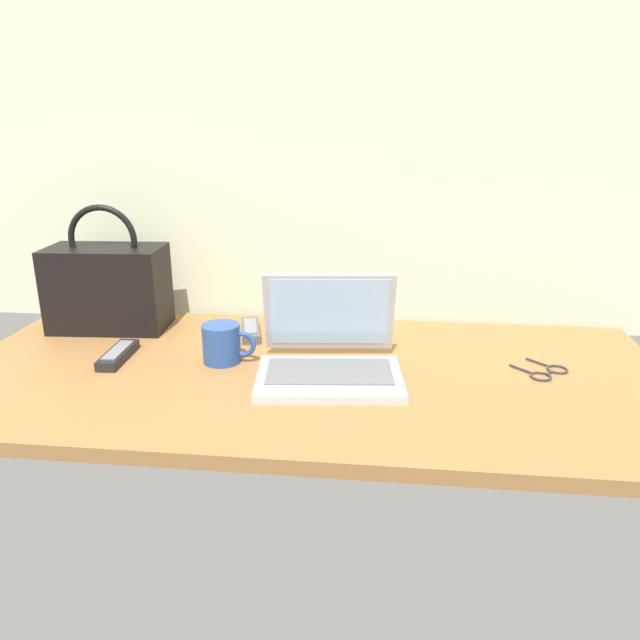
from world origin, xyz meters
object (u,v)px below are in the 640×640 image
Objects in this scene: eyeglasses at (548,372)px; handbag at (108,286)px; remote_control_far at (250,330)px; laptop at (329,354)px; remote_control_near at (118,355)px; coffee_mug at (223,343)px.

handbag is (-1.09, 0.19, 0.11)m from eyeglasses.
laptop is at bearing -45.29° from remote_control_far.
remote_control_far is 1.21× the size of eyeglasses.
remote_control_near is at bearing -62.47° from handbag.
coffee_mug is 0.38× the size of handbag.
handbag is (-0.11, 0.22, 0.10)m from remote_control_near.
remote_control_far is (0.27, 0.21, 0.00)m from remote_control_near.
remote_control_near is 0.27m from handbag.
laptop is at bearing -9.35° from coffee_mug.
coffee_mug is at bearing -29.21° from handbag.
laptop is 0.49m from eyeglasses.
eyeglasses is (0.98, 0.03, -0.01)m from remote_control_near.
remote_control_near is 1.18× the size of eyeglasses.
remote_control_far is at bearing 37.22° from remote_control_near.
coffee_mug is at bearing 3.24° from remote_control_near.
eyeglasses is at bearing -9.84° from handbag.
remote_control_near is 0.97× the size of remote_control_far.
laptop is 0.66m from handbag.
handbag is at bearing 170.16° from eyeglasses.
laptop is at bearing -3.11° from remote_control_near.
remote_control_near is at bearing -178.44° from eyeglasses.
laptop reaches higher than coffee_mug.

